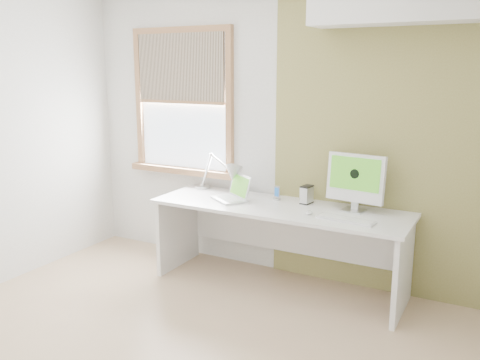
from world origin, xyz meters
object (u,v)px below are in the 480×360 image
Objects in this scene: laptop at (234,194)px; external_drive at (307,195)px; desk at (282,226)px; desk_lamp at (227,174)px; imac at (356,179)px.

laptop is 2.58× the size of external_drive.
desk is 5.43× the size of laptop.
desk is at bearing -142.98° from external_drive.
laptop is (0.15, -0.14, -0.13)m from desk_lamp.
desk is 0.51m from laptop.
laptop is (-0.44, -0.06, 0.25)m from desk.
external_drive is at bearing 176.08° from imac.
desk is 3.61× the size of desk_lamp.
laptop is 0.64m from external_drive.
external_drive is (0.76, 0.05, -0.11)m from desk_lamp.
desk is 0.35m from external_drive.
desk_lamp is at bearing -176.45° from external_drive.
desk is 14.01× the size of external_drive.
desk_lamp is at bearing 136.49° from laptop.
desk_lamp reaches higher than laptop.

